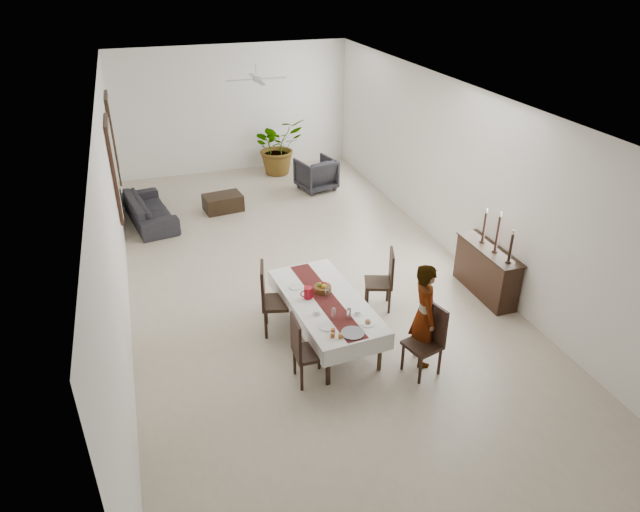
# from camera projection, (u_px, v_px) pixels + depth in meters

# --- Properties ---
(floor) EXTENTS (6.00, 12.00, 0.00)m
(floor) POSITION_uv_depth(u_px,v_px,m) (302.00, 275.00, 10.33)
(floor) COLOR beige
(floor) RESTS_ON ground
(ceiling) EXTENTS (6.00, 12.00, 0.02)m
(ceiling) POSITION_uv_depth(u_px,v_px,m) (298.00, 96.00, 8.82)
(ceiling) COLOR white
(ceiling) RESTS_ON wall_back
(wall_back) EXTENTS (6.00, 0.02, 3.20)m
(wall_back) POSITION_uv_depth(u_px,v_px,m) (234.00, 109.00, 14.60)
(wall_back) COLOR white
(wall_back) RESTS_ON floor
(wall_front) EXTENTS (6.00, 0.02, 3.20)m
(wall_front) POSITION_uv_depth(u_px,v_px,m) (513.00, 458.00, 4.55)
(wall_front) COLOR white
(wall_front) RESTS_ON floor
(wall_left) EXTENTS (0.02, 12.00, 3.20)m
(wall_left) POSITION_uv_depth(u_px,v_px,m) (113.00, 215.00, 8.74)
(wall_left) COLOR white
(wall_left) RESTS_ON floor
(wall_right) EXTENTS (0.02, 12.00, 3.20)m
(wall_right) POSITION_uv_depth(u_px,v_px,m) (458.00, 173.00, 10.40)
(wall_right) COLOR white
(wall_right) RESTS_ON floor
(dining_table_top) EXTENTS (1.04, 2.18, 0.04)m
(dining_table_top) POSITION_uv_depth(u_px,v_px,m) (326.00, 301.00, 8.37)
(dining_table_top) COLOR black
(dining_table_top) RESTS_ON table_leg_fl
(table_leg_fl) EXTENTS (0.07, 0.07, 0.62)m
(table_leg_fl) POSITION_uv_depth(u_px,v_px,m) (328.00, 366.00, 7.58)
(table_leg_fl) COLOR black
(table_leg_fl) RESTS_ON floor
(table_leg_fr) EXTENTS (0.07, 0.07, 0.62)m
(table_leg_fr) POSITION_uv_depth(u_px,v_px,m) (380.00, 352.00, 7.84)
(table_leg_fr) COLOR black
(table_leg_fr) RESTS_ON floor
(table_leg_bl) EXTENTS (0.07, 0.07, 0.62)m
(table_leg_bl) POSITION_uv_depth(u_px,v_px,m) (279.00, 292.00, 9.22)
(table_leg_bl) COLOR black
(table_leg_bl) RESTS_ON floor
(table_leg_br) EXTENTS (0.07, 0.07, 0.62)m
(table_leg_br) POSITION_uv_depth(u_px,v_px,m) (323.00, 283.00, 9.48)
(table_leg_br) COLOR black
(table_leg_br) RESTS_ON floor
(tablecloth_top) EXTENTS (1.21, 2.35, 0.01)m
(tablecloth_top) POSITION_uv_depth(u_px,v_px,m) (326.00, 299.00, 8.36)
(tablecloth_top) COLOR white
(tablecloth_top) RESTS_ON dining_table_top
(tablecloth_drape_left) EXTENTS (0.18, 2.27, 0.26)m
(tablecloth_drape_left) POSITION_uv_depth(u_px,v_px,m) (293.00, 314.00, 8.25)
(tablecloth_drape_left) COLOR white
(tablecloth_drape_left) RESTS_ON dining_table_top
(tablecloth_drape_right) EXTENTS (0.18, 2.27, 0.26)m
(tablecloth_drape_right) POSITION_uv_depth(u_px,v_px,m) (357.00, 299.00, 8.60)
(tablecloth_drape_right) COLOR white
(tablecloth_drape_right) RESTS_ON dining_table_top
(tablecloth_drape_near) EXTENTS (1.04, 0.09, 0.26)m
(tablecloth_drape_near) POSITION_uv_depth(u_px,v_px,m) (359.00, 350.00, 7.50)
(tablecloth_drape_near) COLOR white
(tablecloth_drape_near) RESTS_ON dining_table_top
(tablecloth_drape_far) EXTENTS (1.04, 0.09, 0.26)m
(tablecloth_drape_far) POSITION_uv_depth(u_px,v_px,m) (299.00, 272.00, 9.34)
(tablecloth_drape_far) COLOR white
(tablecloth_drape_far) RESTS_ON dining_table_top
(table_runner) EXTENTS (0.47, 2.22, 0.00)m
(table_runner) POSITION_uv_depth(u_px,v_px,m) (326.00, 299.00, 8.36)
(table_runner) COLOR maroon
(table_runner) RESTS_ON tablecloth_top
(red_pitcher) EXTENTS (0.14, 0.14, 0.18)m
(red_pitcher) POSITION_uv_depth(u_px,v_px,m) (308.00, 293.00, 8.35)
(red_pitcher) COLOR maroon
(red_pitcher) RESTS_ON tablecloth_top
(pitcher_handle) EXTENTS (0.11, 0.03, 0.11)m
(pitcher_handle) POSITION_uv_depth(u_px,v_px,m) (304.00, 294.00, 8.32)
(pitcher_handle) COLOR maroon
(pitcher_handle) RESTS_ON red_pitcher
(wine_glass_near) EXTENTS (0.06, 0.06, 0.15)m
(wine_glass_near) POSITION_uv_depth(u_px,v_px,m) (349.00, 314.00, 7.89)
(wine_glass_near) COLOR white
(wine_glass_near) RESTS_ON tablecloth_top
(wine_glass_mid) EXTENTS (0.06, 0.06, 0.15)m
(wine_glass_mid) POSITION_uv_depth(u_px,v_px,m) (333.00, 313.00, 7.90)
(wine_glass_mid) COLOR white
(wine_glass_mid) RESTS_ON tablecloth_top
(wine_glass_far) EXTENTS (0.06, 0.06, 0.15)m
(wine_glass_far) POSITION_uv_depth(u_px,v_px,m) (327.00, 293.00, 8.37)
(wine_glass_far) COLOR white
(wine_glass_far) RESTS_ON tablecloth_top
(teacup_right) EXTENTS (0.08, 0.08, 0.05)m
(teacup_right) POSITION_uv_depth(u_px,v_px,m) (358.00, 312.00, 8.00)
(teacup_right) COLOR white
(teacup_right) RESTS_ON saucer_right
(saucer_right) EXTENTS (0.13, 0.13, 0.01)m
(saucer_right) POSITION_uv_depth(u_px,v_px,m) (358.00, 314.00, 8.01)
(saucer_right) COLOR white
(saucer_right) RESTS_ON tablecloth_top
(teacup_left) EXTENTS (0.08, 0.08, 0.05)m
(teacup_left) POSITION_uv_depth(u_px,v_px,m) (317.00, 312.00, 8.00)
(teacup_left) COLOR white
(teacup_left) RESTS_ON saucer_left
(saucer_left) EXTENTS (0.13, 0.13, 0.01)m
(saucer_left) POSITION_uv_depth(u_px,v_px,m) (317.00, 314.00, 8.01)
(saucer_left) COLOR silver
(saucer_left) RESTS_ON tablecloth_top
(plate_near_right) EXTENTS (0.21, 0.21, 0.01)m
(plate_near_right) POSITION_uv_depth(u_px,v_px,m) (368.00, 323.00, 7.81)
(plate_near_right) COLOR white
(plate_near_right) RESTS_ON tablecloth_top
(bread_near_right) EXTENTS (0.08, 0.08, 0.08)m
(bread_near_right) POSITION_uv_depth(u_px,v_px,m) (368.00, 322.00, 7.80)
(bread_near_right) COLOR tan
(bread_near_right) RESTS_ON plate_near_right
(plate_near_left) EXTENTS (0.21, 0.21, 0.01)m
(plate_near_left) POSITION_uv_depth(u_px,v_px,m) (327.00, 327.00, 7.73)
(plate_near_left) COLOR silver
(plate_near_left) RESTS_ON tablecloth_top
(plate_far_left) EXTENTS (0.21, 0.21, 0.01)m
(plate_far_left) POSITION_uv_depth(u_px,v_px,m) (296.00, 287.00, 8.65)
(plate_far_left) COLOR white
(plate_far_left) RESTS_ON tablecloth_top
(serving_tray) EXTENTS (0.32, 0.32, 0.02)m
(serving_tray) POSITION_uv_depth(u_px,v_px,m) (353.00, 333.00, 7.60)
(serving_tray) COLOR #414146
(serving_tray) RESTS_ON tablecloth_top
(jam_jar_a) EXTENTS (0.06, 0.06, 0.07)m
(jam_jar_a) POSITION_uv_depth(u_px,v_px,m) (340.00, 336.00, 7.50)
(jam_jar_a) COLOR #9A5416
(jam_jar_a) RESTS_ON tablecloth_top
(jam_jar_b) EXTENTS (0.06, 0.06, 0.07)m
(jam_jar_b) POSITION_uv_depth(u_px,v_px,m) (333.00, 335.00, 7.51)
(jam_jar_b) COLOR brown
(jam_jar_b) RESTS_ON tablecloth_top
(jam_jar_c) EXTENTS (0.06, 0.06, 0.07)m
(jam_jar_c) POSITION_uv_depth(u_px,v_px,m) (333.00, 331.00, 7.60)
(jam_jar_c) COLOR brown
(jam_jar_c) RESTS_ON tablecloth_top
(fruit_basket) EXTENTS (0.26, 0.26, 0.09)m
(fruit_basket) POSITION_uv_depth(u_px,v_px,m) (323.00, 289.00, 8.53)
(fruit_basket) COLOR brown
(fruit_basket) RESTS_ON tablecloth_top
(fruit_red) EXTENTS (0.08, 0.08, 0.08)m
(fruit_red) POSITION_uv_depth(u_px,v_px,m) (324.00, 284.00, 8.52)
(fruit_red) COLOR #A01013
(fruit_red) RESTS_ON fruit_basket
(fruit_green) EXTENTS (0.07, 0.07, 0.07)m
(fruit_green) POSITION_uv_depth(u_px,v_px,m) (320.00, 285.00, 8.51)
(fruit_green) COLOR olive
(fruit_green) RESTS_ON fruit_basket
(fruit_yellow) EXTENTS (0.07, 0.07, 0.07)m
(fruit_yellow) POSITION_uv_depth(u_px,v_px,m) (324.00, 286.00, 8.46)
(fruit_yellow) COLOR gold
(fruit_yellow) RESTS_ON fruit_basket
(chair_right_near_seat) EXTENTS (0.53, 0.53, 0.05)m
(chair_right_near_seat) POSITION_uv_depth(u_px,v_px,m) (422.00, 345.00, 7.74)
(chair_right_near_seat) COLOR black
(chair_right_near_seat) RESTS_ON chair_right_near_leg_fl
(chair_right_near_leg_fl) EXTENTS (0.05, 0.05, 0.43)m
(chair_right_near_leg_fl) POSITION_uv_depth(u_px,v_px,m) (439.00, 361.00, 7.81)
(chair_right_near_leg_fl) COLOR black
(chair_right_near_leg_fl) RESTS_ON floor
(chair_right_near_leg_fr) EXTENTS (0.05, 0.05, 0.43)m
(chair_right_near_leg_fr) POSITION_uv_depth(u_px,v_px,m) (422.00, 348.00, 8.07)
(chair_right_near_leg_fr) COLOR black
(chair_right_near_leg_fr) RESTS_ON floor
(chair_right_near_leg_bl) EXTENTS (0.05, 0.05, 0.43)m
(chair_right_near_leg_bl) POSITION_uv_depth(u_px,v_px,m) (420.00, 371.00, 7.63)
(chair_right_near_leg_bl) COLOR black
(chair_right_near_leg_bl) RESTS_ON floor
(chair_right_near_leg_br) EXTENTS (0.05, 0.05, 0.43)m
(chair_right_near_leg_br) POSITION_uv_depth(u_px,v_px,m) (403.00, 357.00, 7.90)
(chair_right_near_leg_br) COLOR black
(chair_right_near_leg_br) RESTS_ON floor
(chair_right_near_back) EXTENTS (0.15, 0.43, 0.55)m
(chair_right_near_back) POSITION_uv_depth(u_px,v_px,m) (435.00, 323.00, 7.69)
(chair_right_near_back) COLOR black
(chair_right_near_back) RESTS_ON chair_right_near_seat
(chair_right_far_seat) EXTENTS (0.55, 0.55, 0.05)m
(chair_right_far_seat) POSITION_uv_depth(u_px,v_px,m) (378.00, 283.00, 9.19)
(chair_right_far_seat) COLOR black
(chair_right_far_seat) RESTS_ON chair_right_far_leg_fl
(chair_right_far_leg_fl) EXTENTS (0.06, 0.06, 0.43)m
(chair_right_far_leg_fl) POSITION_uv_depth(u_px,v_px,m) (389.00, 302.00, 9.14)
(chair_right_far_leg_fl) COLOR black
(chair_right_far_leg_fl) RESTS_ON floor
(chair_right_far_leg_fr) EXTENTS (0.06, 0.06, 0.43)m
(chair_right_far_leg_fr) POSITION_uv_depth(u_px,v_px,m) (388.00, 290.00, 9.45)
(chair_right_far_leg_fr) COLOR black
(chair_right_far_leg_fr) RESTS_ON floor
(chair_right_far_leg_bl) EXTENTS (0.06, 0.06, 0.43)m
(chair_right_far_leg_bl) POSITION_uv_depth(u_px,v_px,m) (367.00, 301.00, 9.15)
(chair_right_far_leg_bl) COLOR black
(chair_right_far_leg_bl) RESTS_ON floor
(chair_right_far_leg_br) EXTENTS (0.06, 0.06, 0.43)m
(chair_right_far_leg_br) POSITION_uv_depth(u_px,v_px,m) (366.00, 290.00, 9.46)
(chair_right_far_leg_br) COLOR black
(chair_right_far_leg_br) RESTS_ON floor
(chair_right_far_back) EXTENTS (0.18, 0.42, 0.55)m
(chair_right_far_back) POSITION_uv_depth(u_px,v_px,m) (392.00, 267.00, 9.04)
(chair_right_far_back) COLOR black
(chair_right_far_back) RESTS_ON chair_right_far_seat
(chair_left_near_seat) EXTENTS (0.44, 0.44, 0.05)m
(chair_left_near_seat) POSITION_uv_depth(u_px,v_px,m) (310.00, 353.00, 7.60)
(chair_left_near_seat) COLOR black
(chair_left_near_seat) RESTS_ON chair_left_near_leg_fl
(chair_left_near_leg_fl) EXTENTS (0.04, 0.04, 0.43)m
(chair_left_near_leg_fl) POSITION_uv_depth(u_px,v_px,m) (295.00, 361.00, 7.81)
(chair_left_near_leg_fl) COLOR black
(chair_left_near_leg_fl) RESTS_ON floor
(chair_left_near_leg_fr) EXTENTS (0.04, 0.04, 0.43)m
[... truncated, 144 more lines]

